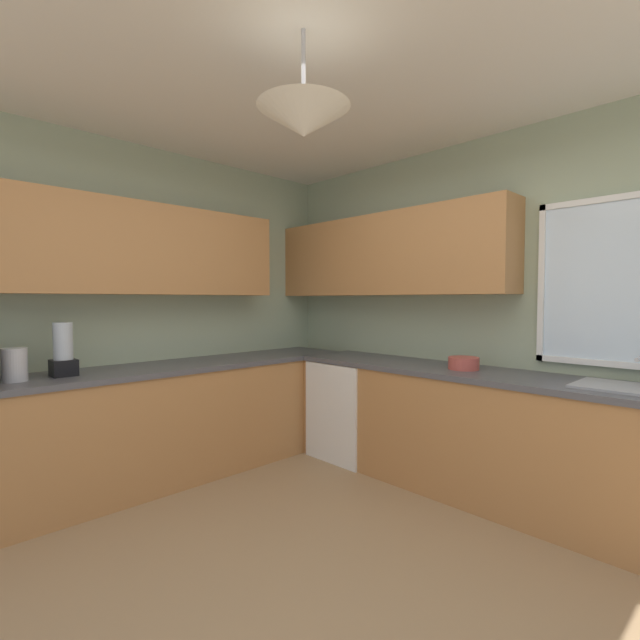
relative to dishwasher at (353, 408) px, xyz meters
The scene contains 9 objects.
ground_plane 1.97m from the dishwasher, 55.17° to the right, with size 9.10×9.10×0.00m, color #997A56.
room_shell 1.76m from the dishwasher, 74.17° to the right, with size 4.26×3.96×2.72m.
counter_run_left 1.71m from the dishwasher, 112.68° to the right, with size 0.65×3.57×0.90m.
counter_run_back 1.31m from the dishwasher, ahead, with size 3.35×0.65×0.90m.
dishwasher is the anchor object (origin of this frame).
kettle 2.59m from the dishwasher, 104.68° to the right, with size 0.14×0.14×0.21m, color #B7B7BC.
sink_assembly 2.18m from the dishwasher, ahead, with size 0.62×0.40×0.19m.
bowl 1.18m from the dishwasher, ahead, with size 0.22×0.22×0.09m, color #B74C42.
blender_appliance 2.35m from the dishwasher, 106.95° to the right, with size 0.15×0.15×0.36m.
Camera 1 is at (1.59, -1.43, 1.41)m, focal length 25.24 mm.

